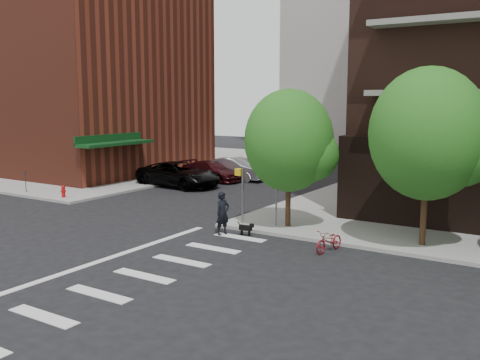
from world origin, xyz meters
TOP-DOWN VIEW (x-y plane):
  - ground at (0.00, 0.00)m, footprint 120.00×120.00m
  - sidewalk_nw at (-24.50, 23.50)m, footprint 31.00×33.00m
  - crosswalk at (2.21, -0.00)m, footprint 3.85×13.00m
  - midrise_nw at (-22.00, 18.00)m, footprint 21.40×15.50m
  - tree_a at (4.00, 8.50)m, footprint 4.00×4.00m
  - tree_b at (10.00, 8.50)m, footprint 4.50×4.50m
  - pedestrian_signal at (2.32, 7.92)m, footprint 2.18×0.67m
  - fire_hydrant at (-10.50, 7.80)m, footprint 0.24×0.24m
  - parking_meter at (-14.00, 7.80)m, footprint 0.10×0.08m
  - parked_car_black at (-7.81, 15.24)m, footprint 3.13×6.21m
  - parked_car_maroon at (-7.46, 18.58)m, footprint 2.45×5.09m
  - parked_car_silver at (-6.26, 20.08)m, footprint 1.91×5.06m
  - scooter at (7.08, 6.03)m, footprint 0.88×1.75m
  - dog_walker at (2.10, 6.00)m, footprint 0.80×0.63m
  - dog at (3.06, 6.40)m, footprint 0.68×0.23m

SIDE VIEW (x-z plane):
  - ground at x=0.00m, z-range 0.00..0.00m
  - crosswalk at x=2.21m, z-range 0.00..0.01m
  - sidewalk_nw at x=-24.50m, z-range 0.00..0.15m
  - dog at x=3.06m, z-range 0.07..0.64m
  - scooter at x=7.08m, z-range 0.00..0.88m
  - fire_hydrant at x=-10.50m, z-range 0.19..0.92m
  - parked_car_maroon at x=-7.46m, z-range 0.00..1.43m
  - parked_car_silver at x=-6.26m, z-range 0.00..1.65m
  - parked_car_black at x=-7.81m, z-range 0.00..1.69m
  - dog_walker at x=2.10m, z-range 0.00..1.91m
  - parking_meter at x=-14.00m, z-range 0.30..1.62m
  - pedestrian_signal at x=2.32m, z-range 0.55..3.15m
  - tree_a at x=4.00m, z-range 1.09..6.99m
  - tree_b at x=10.00m, z-range 1.22..7.87m
  - midrise_nw at x=-22.00m, z-range 0.15..20.15m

